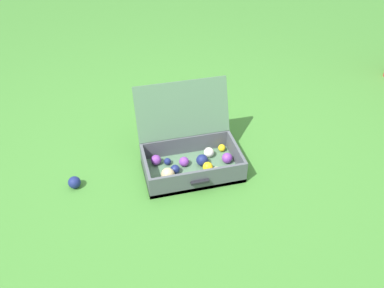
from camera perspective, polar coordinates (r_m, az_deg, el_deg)
name	(u,v)px	position (r m, az deg, el deg)	size (l,w,h in m)	color
ground_plane	(175,169)	(2.55, -2.43, -3.55)	(16.00, 16.00, 0.00)	#3D7A2D
open_suitcase	(190,152)	(2.50, -0.28, -1.18)	(0.59, 0.51, 0.48)	#4C7051
stray_ball_on_grass	(74,182)	(2.50, -16.37, -5.26)	(0.07, 0.07, 0.07)	navy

